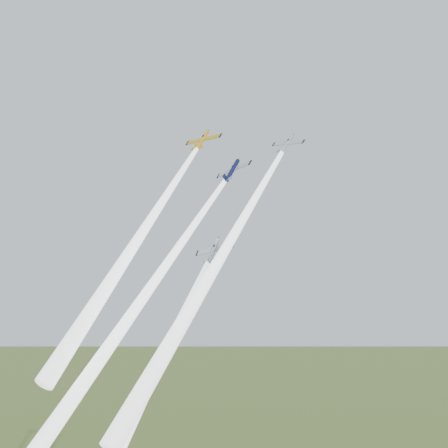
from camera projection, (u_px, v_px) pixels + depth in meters
plane_yellow at (202, 140)px, 118.97m from camera, size 8.94×6.94×7.75m
smoke_trail_yellow at (136, 243)px, 97.23m from camera, size 3.68×40.82×44.95m
plane_navy at (232, 170)px, 110.77m from camera, size 8.80×8.54×8.68m
smoke_trail_navy at (127, 321)px, 87.35m from camera, size 12.84×49.00×54.63m
plane_silver_right at (287, 144)px, 112.60m from camera, size 8.39×6.57×6.76m
smoke_trail_silver_right at (214, 268)px, 90.50m from camera, size 9.41×44.65×49.36m
plane_silver_low at (214, 251)px, 106.63m from camera, size 9.25×6.51×8.12m
smoke_trail_silver_low at (147, 389)px, 85.56m from camera, size 3.03×38.97×42.93m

